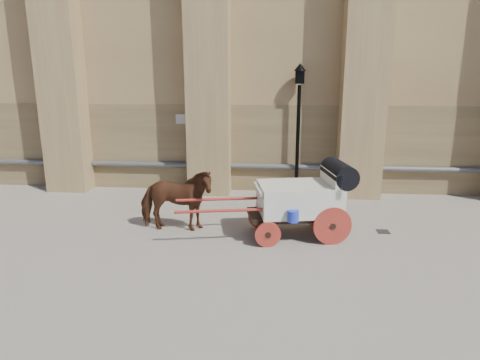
{
  "coord_description": "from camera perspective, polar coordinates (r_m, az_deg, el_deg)",
  "views": [
    {
      "loc": [
        1.27,
        -10.58,
        4.08
      ],
      "look_at": [
        0.37,
        -0.17,
        1.43
      ],
      "focal_mm": 32.0,
      "sensor_mm": 36.0,
      "label": 1
    }
  ],
  "objects": [
    {
      "name": "ground",
      "position": [
        11.41,
        -1.79,
        -6.72
      ],
      "size": [
        90.0,
        90.0,
        0.0
      ],
      "primitive_type": "plane",
      "color": "gray",
      "rests_on": "ground"
    },
    {
      "name": "horse",
      "position": [
        11.26,
        -8.57,
        -2.67
      ],
      "size": [
        2.0,
        0.94,
        1.68
      ],
      "primitive_type": "imported",
      "rotation": [
        0.0,
        0.0,
        1.59
      ],
      "color": "brown",
      "rests_on": "ground"
    },
    {
      "name": "carriage",
      "position": [
        10.86,
        8.65,
        -2.22
      ],
      "size": [
        4.53,
        1.97,
        1.92
      ],
      "rotation": [
        0.0,
        0.0,
        0.19
      ],
      "color": "black",
      "rests_on": "ground"
    },
    {
      "name": "street_lamp",
      "position": [
        14.4,
        7.76,
        7.1
      ],
      "size": [
        0.41,
        0.41,
        4.35
      ],
      "color": "black",
      "rests_on": "ground"
    },
    {
      "name": "drain_grate_near",
      "position": [
        11.41,
        3.71,
        -6.72
      ],
      "size": [
        0.4,
        0.4,
        0.01
      ],
      "primitive_type": "cube",
      "rotation": [
        0.0,
        0.0,
        -0.29
      ],
      "color": "black",
      "rests_on": "ground"
    },
    {
      "name": "drain_grate_far",
      "position": [
        11.91,
        18.54,
        -6.54
      ],
      "size": [
        0.33,
        0.33,
        0.01
      ],
      "primitive_type": "cube",
      "rotation": [
        0.0,
        0.0,
        0.03
      ],
      "color": "black",
      "rests_on": "ground"
    }
  ]
}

